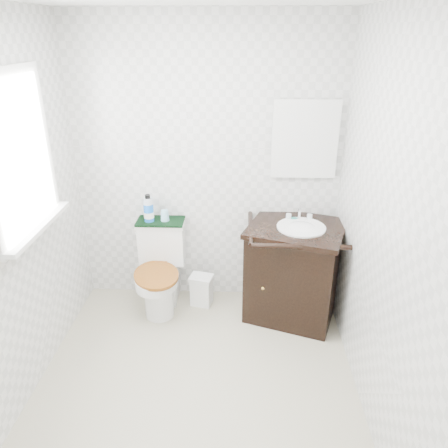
# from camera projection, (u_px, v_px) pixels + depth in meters

# --- Properties ---
(floor) EXTENTS (2.40, 2.40, 0.00)m
(floor) POSITION_uv_depth(u_px,v_px,m) (196.00, 388.00, 2.99)
(floor) COLOR #B6B193
(floor) RESTS_ON ground
(wall_back) EXTENTS (2.40, 0.00, 2.40)m
(wall_back) POSITION_uv_depth(u_px,v_px,m) (207.00, 168.00, 3.59)
(wall_back) COLOR silver
(wall_back) RESTS_ON ground
(wall_front) EXTENTS (2.40, 0.00, 2.40)m
(wall_front) POSITION_uv_depth(u_px,v_px,m) (148.00, 385.00, 1.41)
(wall_front) COLOR silver
(wall_front) RESTS_ON ground
(wall_left) EXTENTS (0.00, 2.40, 2.40)m
(wall_left) POSITION_uv_depth(u_px,v_px,m) (3.00, 226.00, 2.54)
(wall_left) COLOR silver
(wall_left) RESTS_ON ground
(wall_right) EXTENTS (0.00, 2.40, 2.40)m
(wall_right) POSITION_uv_depth(u_px,v_px,m) (385.00, 233.00, 2.46)
(wall_right) COLOR silver
(wall_right) RESTS_ON ground
(window) EXTENTS (0.02, 0.70, 0.90)m
(window) POSITION_uv_depth(u_px,v_px,m) (17.00, 156.00, 2.63)
(window) COLOR white
(window) RESTS_ON wall_left
(mirror) EXTENTS (0.50, 0.02, 0.60)m
(mirror) POSITION_uv_depth(u_px,v_px,m) (305.00, 140.00, 3.44)
(mirror) COLOR silver
(mirror) RESTS_ON wall_back
(toilet) EXTENTS (0.46, 0.66, 0.75)m
(toilet) POSITION_uv_depth(u_px,v_px,m) (161.00, 272.00, 3.75)
(toilet) COLOR white
(toilet) RESTS_ON floor
(vanity) EXTENTS (0.89, 0.83, 0.92)m
(vanity) POSITION_uv_depth(u_px,v_px,m) (294.00, 269.00, 3.61)
(vanity) COLOR black
(vanity) RESTS_ON floor
(trash_bin) EXTENTS (0.22, 0.19, 0.28)m
(trash_bin) POSITION_uv_depth(u_px,v_px,m) (201.00, 290.00, 3.85)
(trash_bin) COLOR white
(trash_bin) RESTS_ON floor
(towel) EXTENTS (0.40, 0.22, 0.02)m
(towel) POSITION_uv_depth(u_px,v_px,m) (160.00, 221.00, 3.69)
(towel) COLOR black
(towel) RESTS_ON toilet
(mouthwash_bottle) EXTENTS (0.08, 0.08, 0.23)m
(mouthwash_bottle) POSITION_uv_depth(u_px,v_px,m) (149.00, 209.00, 3.63)
(mouthwash_bottle) COLOR blue
(mouthwash_bottle) RESTS_ON towel
(cup) EXTENTS (0.07, 0.07, 0.09)m
(cup) POSITION_uv_depth(u_px,v_px,m) (165.00, 215.00, 3.66)
(cup) COLOR #89C7E0
(cup) RESTS_ON towel
(soap_bar) EXTENTS (0.08, 0.05, 0.02)m
(soap_bar) POSITION_uv_depth(u_px,v_px,m) (294.00, 218.00, 3.57)
(soap_bar) COLOR #187368
(soap_bar) RESTS_ON vanity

